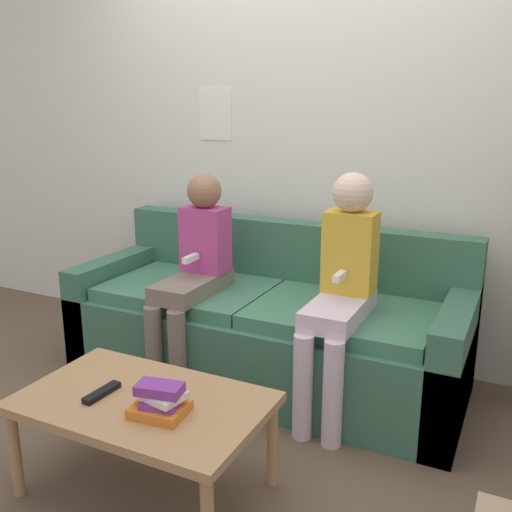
% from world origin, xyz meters
% --- Properties ---
extents(ground_plane, '(10.00, 10.00, 0.00)m').
position_xyz_m(ground_plane, '(0.00, 0.00, 0.00)').
color(ground_plane, brown).
extents(wall_back, '(8.00, 0.07, 2.60)m').
position_xyz_m(wall_back, '(-0.00, 1.02, 1.30)').
color(wall_back, silver).
rests_on(wall_back, ground_plane).
extents(couch, '(2.09, 0.81, 0.82)m').
position_xyz_m(couch, '(0.00, 0.52, 0.29)').
color(couch, '#38664C').
rests_on(couch, ground_plane).
extents(coffee_table, '(0.93, 0.57, 0.40)m').
position_xyz_m(coffee_table, '(-0.01, -0.56, 0.35)').
color(coffee_table, '#AD7F51').
rests_on(coffee_table, ground_plane).
extents(person_left, '(0.24, 0.56, 1.11)m').
position_xyz_m(person_left, '(-0.34, 0.33, 0.64)').
color(person_left, '#756656').
rests_on(person_left, ground_plane).
extents(person_right, '(0.24, 0.56, 1.16)m').
position_xyz_m(person_right, '(0.47, 0.34, 0.66)').
color(person_right, silver).
rests_on(person_right, ground_plane).
extents(tv_remote, '(0.05, 0.17, 0.02)m').
position_xyz_m(tv_remote, '(-0.17, -0.60, 0.41)').
color(tv_remote, black).
rests_on(tv_remote, coffee_table).
extents(book_stack, '(0.21, 0.17, 0.12)m').
position_xyz_m(book_stack, '(0.11, -0.61, 0.45)').
color(book_stack, orange).
rests_on(book_stack, coffee_table).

